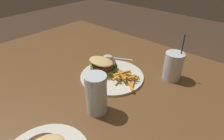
{
  "coord_description": "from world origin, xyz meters",
  "views": [
    {
      "loc": [
        -0.56,
        0.35,
        1.21
      ],
      "look_at": [
        -0.08,
        -0.2,
        0.75
      ],
      "focal_mm": 30.0,
      "sensor_mm": 36.0,
      "label": 1
    }
  ],
  "objects_px": {
    "beer_glass": "(96,95)",
    "juice_glass": "(173,67)",
    "meal_plate_near": "(108,71)",
    "spoon": "(109,57)"
  },
  "relations": [
    {
      "from": "meal_plate_near",
      "to": "spoon",
      "type": "bearing_deg",
      "value": -49.37
    },
    {
      "from": "beer_glass",
      "to": "spoon",
      "type": "xyz_separation_m",
      "value": [
        0.24,
        -0.34,
        -0.07
      ]
    },
    {
      "from": "beer_glass",
      "to": "juice_glass",
      "type": "relative_size",
      "value": 0.73
    },
    {
      "from": "juice_glass",
      "to": "spoon",
      "type": "distance_m",
      "value": 0.36
    },
    {
      "from": "meal_plate_near",
      "to": "spoon",
      "type": "height_order",
      "value": "meal_plate_near"
    },
    {
      "from": "meal_plate_near",
      "to": "spoon",
      "type": "relative_size",
      "value": 1.87
    },
    {
      "from": "juice_glass",
      "to": "spoon",
      "type": "height_order",
      "value": "juice_glass"
    },
    {
      "from": "meal_plate_near",
      "to": "beer_glass",
      "type": "xyz_separation_m",
      "value": [
        -0.13,
        0.2,
        0.05
      ]
    },
    {
      "from": "juice_glass",
      "to": "meal_plate_near",
      "type": "bearing_deg",
      "value": 36.74
    },
    {
      "from": "spoon",
      "to": "meal_plate_near",
      "type": "bearing_deg",
      "value": 102.98
    }
  ]
}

